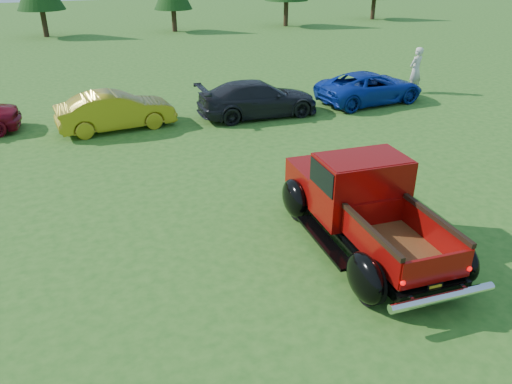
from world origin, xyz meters
TOP-DOWN VIEW (x-y plane):
  - ground at (0.00, 0.00)m, footprint 120.00×120.00m
  - pickup_truck at (2.04, -0.76)m, footprint 2.66×5.09m
  - show_car_yellow at (-1.50, 8.48)m, footprint 3.96×1.63m
  - show_car_grey at (3.50, 8.01)m, footprint 4.51×2.02m
  - show_car_blue at (8.30, 7.95)m, footprint 4.49×2.28m
  - spectator at (10.96, 8.56)m, footprint 0.79×0.63m

SIDE VIEW (x-z plane):
  - ground at x=0.00m, z-range 0.00..0.00m
  - show_car_blue at x=8.30m, z-range 0.00..1.22m
  - show_car_yellow at x=-1.50m, z-range 0.00..1.28m
  - show_car_grey at x=3.50m, z-range 0.00..1.28m
  - pickup_truck at x=2.04m, z-range -0.05..1.79m
  - spectator at x=10.96m, z-range 0.00..1.90m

